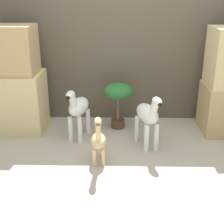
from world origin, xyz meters
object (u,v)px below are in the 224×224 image
at_px(zebra_left, 78,108).
at_px(potted_palm_front, 118,95).
at_px(zebra_right, 148,116).
at_px(giraffe_figurine, 98,140).

relative_size(zebra_left, potted_palm_front, 1.11).
bearing_deg(zebra_right, giraffe_figurine, -144.16).
bearing_deg(zebra_left, zebra_right, -14.08).
xyz_separation_m(zebra_right, potted_palm_front, (-0.34, 0.53, 0.06)).
bearing_deg(potted_palm_front, zebra_right, -57.33).
distance_m(zebra_left, potted_palm_front, 0.57).
xyz_separation_m(zebra_right, giraffe_figurine, (-0.53, -0.38, -0.11)).
relative_size(zebra_left, giraffe_figurine, 1.15).
bearing_deg(zebra_left, potted_palm_front, 34.54).
bearing_deg(zebra_right, potted_palm_front, 122.67).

